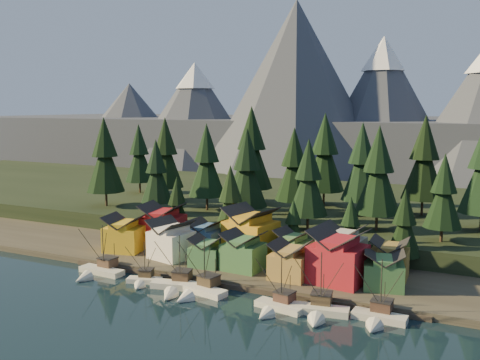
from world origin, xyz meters
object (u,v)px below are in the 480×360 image
at_px(boat_3, 198,283).
at_px(boat_5, 319,303).
at_px(house_back_0, 163,224).
at_px(boat_2, 177,280).
at_px(house_back_1, 206,236).
at_px(boat_1, 143,275).
at_px(boat_6, 378,309).
at_px(house_front_1, 171,238).
at_px(boat_4, 276,300).
at_px(house_front_0, 125,232).
at_px(boat_0, 97,265).

xyz_separation_m(boat_3, boat_5, (24.93, 0.05, 0.00)).
bearing_deg(house_back_0, boat_2, -59.17).
relative_size(boat_5, house_back_1, 1.54).
xyz_separation_m(boat_1, boat_5, (38.95, -0.72, 0.42)).
distance_m(boat_2, boat_6, 40.49).
xyz_separation_m(house_front_1, house_back_1, (5.18, 7.58, -0.58)).
relative_size(boat_1, house_back_1, 1.20).
height_order(boat_1, boat_2, boat_2).
xyz_separation_m(boat_3, house_front_1, (-16.29, 15.38, 3.99)).
bearing_deg(boat_3, boat_6, 14.14).
bearing_deg(boat_3, house_front_1, 148.17).
xyz_separation_m(boat_4, boat_6, (17.92, 2.89, 0.21)).
bearing_deg(house_front_0, house_back_0, 44.33).
relative_size(boat_3, boat_6, 1.03).
bearing_deg(boat_2, boat_4, -16.42).
xyz_separation_m(boat_4, house_back_1, (-28.34, 24.23, 3.60)).
bearing_deg(boat_6, boat_3, -175.72).
relative_size(boat_4, boat_6, 0.94).
relative_size(boat_6, house_front_0, 1.18).
height_order(house_front_0, house_front_1, house_front_1).
relative_size(boat_1, house_front_0, 0.95).
bearing_deg(boat_5, house_front_1, 151.07).
distance_m(boat_2, house_front_0, 29.79).
bearing_deg(boat_5, house_back_0, 145.42).
height_order(boat_2, boat_6, boat_2).
xyz_separation_m(boat_3, house_back_1, (-11.12, 22.95, 3.41)).
xyz_separation_m(boat_2, house_back_0, (-19.24, 23.92, 5.02)).
relative_size(boat_6, house_front_1, 1.14).
bearing_deg(boat_2, house_back_0, 116.44).
bearing_deg(house_front_1, boat_4, -13.01).
distance_m(boat_1, house_back_1, 22.69).
relative_size(boat_2, house_front_0, 1.25).
distance_m(boat_2, boat_5, 30.26).
bearing_deg(boat_5, house_back_1, 139.03).
distance_m(boat_4, house_back_0, 49.22).
height_order(boat_6, house_back_0, house_back_0).
bearing_deg(boat_4, house_back_0, 159.69).
xyz_separation_m(boat_6, house_back_1, (-46.26, 21.34, 3.39)).
relative_size(boat_3, house_front_0, 1.22).
relative_size(boat_5, house_back_0, 1.12).
bearing_deg(house_back_1, boat_5, -29.56).
bearing_deg(boat_0, house_back_0, 88.52).
bearing_deg(boat_0, boat_5, 2.34).
distance_m(boat_0, boat_6, 61.77).
distance_m(house_front_0, house_back_1, 20.49).
distance_m(boat_1, boat_3, 14.04).
relative_size(boat_0, boat_5, 0.98).
bearing_deg(boat_3, house_front_0, 163.80).
xyz_separation_m(boat_5, house_front_0, (-55.30, 15.91, 3.81)).
bearing_deg(boat_0, boat_4, 0.39).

